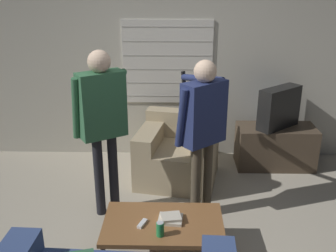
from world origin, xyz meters
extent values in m
plane|color=#B2A893|center=(0.00, 0.00, 0.00)|extent=(16.00, 16.00, 0.00)
cube|color=#BCB7A8|center=(0.00, 2.03, 1.27)|extent=(5.20, 0.06, 2.55)
cube|color=silver|center=(-0.03, 1.99, 1.32)|extent=(1.19, 0.02, 1.10)
cube|color=#A4A099|center=(-0.03, 1.98, 0.86)|extent=(1.16, 0.00, 0.01)
cube|color=#A4A099|center=(-0.03, 1.98, 1.04)|extent=(1.16, 0.00, 0.01)
cube|color=#A4A099|center=(-0.03, 1.98, 1.23)|extent=(1.16, 0.00, 0.01)
cube|color=#A4A099|center=(-0.03, 1.98, 1.41)|extent=(1.16, 0.00, 0.01)
cube|color=#A4A099|center=(-0.03, 1.98, 1.59)|extent=(1.16, 0.00, 0.01)
cube|color=#A4A099|center=(-0.03, 1.98, 1.78)|extent=(1.16, 0.00, 0.01)
cube|color=tan|center=(0.11, 1.22, 0.23)|extent=(1.07, 1.03, 0.46)
cube|color=tan|center=(0.18, 1.55, 0.63)|extent=(0.95, 0.37, 0.34)
cube|color=tan|center=(0.45, 1.16, 0.56)|extent=(0.40, 0.90, 0.20)
cube|color=tan|center=(-0.22, 1.29, 0.56)|extent=(0.40, 0.90, 0.20)
cube|color=brown|center=(-0.02, -0.25, 0.36)|extent=(1.05, 0.64, 0.04)
cylinder|color=brown|center=(-0.50, 0.03, 0.17)|extent=(0.04, 0.04, 0.34)
cylinder|color=brown|center=(0.47, 0.03, 0.17)|extent=(0.04, 0.04, 0.34)
cube|color=#4C3D2D|center=(1.40, 1.63, 0.28)|extent=(1.01, 0.48, 0.55)
cube|color=black|center=(1.40, 1.63, 0.82)|extent=(0.61, 0.55, 0.53)
cube|color=navy|center=(1.34, 1.71, 0.82)|extent=(0.42, 0.34, 0.43)
cylinder|color=black|center=(-0.71, 0.46, 0.44)|extent=(0.10, 0.10, 0.88)
cylinder|color=black|center=(-0.57, 0.54, 0.44)|extent=(0.10, 0.10, 0.88)
cube|color=#336642|center=(-0.64, 0.50, 1.21)|extent=(0.49, 0.41, 0.66)
sphere|color=beige|center=(-0.64, 0.50, 1.64)|extent=(0.22, 0.22, 0.22)
cylinder|color=#336642|center=(-0.87, 0.41, 1.20)|extent=(0.15, 0.18, 0.63)
cylinder|color=#336642|center=(-0.58, 0.88, 1.40)|extent=(0.39, 0.56, 0.27)
cube|color=black|center=(-0.74, 1.13, 1.30)|extent=(0.07, 0.08, 0.13)
cylinder|color=#4C4233|center=(0.30, 0.41, 0.42)|extent=(0.10, 0.10, 0.83)
cylinder|color=#4C4233|center=(0.42, 0.51, 0.42)|extent=(0.10, 0.10, 0.83)
cube|color=navy|center=(0.36, 0.46, 1.15)|extent=(0.48, 0.45, 0.63)
sphere|color=beige|center=(0.36, 0.46, 1.56)|extent=(0.22, 0.22, 0.22)
cylinder|color=navy|center=(0.14, 0.33, 1.14)|extent=(0.16, 0.17, 0.60)
cylinder|color=navy|center=(0.36, 0.84, 1.39)|extent=(0.44, 0.50, 0.15)
cube|color=black|center=(0.17, 1.07, 1.35)|extent=(0.06, 0.06, 0.13)
cube|color=beige|center=(0.05, -0.23, 0.40)|extent=(0.23, 0.20, 0.03)
cube|color=beige|center=(0.05, -0.23, 0.42)|extent=(0.19, 0.17, 0.03)
cylinder|color=#238E47|center=(-0.03, -0.44, 0.44)|extent=(0.07, 0.07, 0.12)
cylinder|color=silver|center=(-0.03, -0.44, 0.51)|extent=(0.06, 0.06, 0.00)
cube|color=white|center=(-0.20, -0.29, 0.40)|extent=(0.08, 0.14, 0.02)
camera|label=1|loc=(0.09, -3.14, 2.39)|focal=42.00mm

